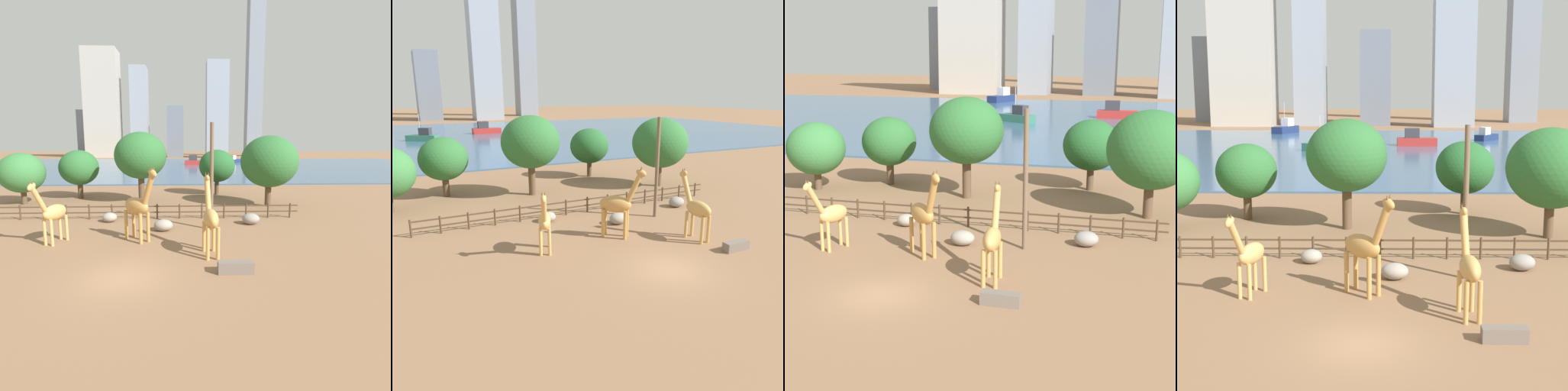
% 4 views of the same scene
% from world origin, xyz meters
% --- Properties ---
extents(ground_plane, '(400.00, 400.00, 0.00)m').
position_xyz_m(ground_plane, '(0.00, 80.00, 0.00)').
color(ground_plane, '#8C6647').
extents(harbor_water, '(180.00, 86.00, 0.20)m').
position_xyz_m(harbor_water, '(0.00, 77.00, 0.10)').
color(harbor_water, '#3D6084').
rests_on(harbor_water, ground).
extents(giraffe_tall, '(1.53, 3.02, 4.33)m').
position_xyz_m(giraffe_tall, '(-5.48, 5.50, 2.06)').
color(giraffe_tall, tan).
rests_on(giraffe_tall, ground).
extents(giraffe_companion, '(0.99, 3.07, 4.76)m').
position_xyz_m(giraffe_companion, '(4.55, 3.10, 2.23)').
color(giraffe_companion, tan).
rests_on(giraffe_companion, ground).
extents(giraffe_young, '(2.78, 2.71, 5.10)m').
position_xyz_m(giraffe_young, '(-0.02, 5.81, 2.39)').
color(giraffe_young, '#C18C47').
rests_on(giraffe_young, ground).
extents(utility_pole, '(0.28, 0.28, 8.00)m').
position_xyz_m(utility_pole, '(5.08, 8.43, 4.00)').
color(utility_pole, brown).
rests_on(utility_pole, ground).
extents(boulder_near_fence, '(1.42, 1.16, 0.87)m').
position_xyz_m(boulder_near_fence, '(1.46, 8.19, 0.43)').
color(boulder_near_fence, gray).
rests_on(boulder_near_fence, ground).
extents(boulder_by_pole, '(1.21, 1.06, 0.80)m').
position_xyz_m(boulder_by_pole, '(-3.22, 11.04, 0.40)').
color(boulder_by_pole, gray).
rests_on(boulder_by_pole, ground).
extents(boulder_small, '(1.41, 1.19, 0.89)m').
position_xyz_m(boulder_small, '(8.44, 9.88, 0.45)').
color(boulder_small, gray).
rests_on(boulder_small, ground).
extents(feeding_trough, '(1.80, 0.60, 0.60)m').
position_xyz_m(feeding_trough, '(5.61, 0.42, 0.30)').
color(feeding_trough, '#72665B').
rests_on(feeding_trough, ground).
extents(enclosure_fence, '(26.12, 0.14, 1.30)m').
position_xyz_m(enclosure_fence, '(-0.14, 12.00, 0.76)').
color(enclosure_fence, '#4C3826').
rests_on(enclosure_fence, ground).
extents(tree_left_large, '(4.59, 4.59, 5.78)m').
position_xyz_m(tree_left_large, '(7.24, 24.86, 3.69)').
color(tree_left_large, brown).
rests_on(tree_left_large, ground).
extents(tree_center_broad, '(5.90, 5.90, 7.34)m').
position_xyz_m(tree_center_broad, '(11.83, 17.19, 4.66)').
color(tree_center_broad, brown).
rests_on(tree_center_broad, ground).
extents(tree_right_tall, '(5.65, 5.65, 7.77)m').
position_xyz_m(tree_right_tall, '(-1.70, 19.59, 5.20)').
color(tree_right_tall, brown).
rests_on(tree_right_tall, ground).
extents(tree_left_small, '(4.58, 4.58, 5.76)m').
position_xyz_m(tree_left_small, '(-9.44, 22.66, 3.68)').
color(tree_left_small, brown).
rests_on(tree_left_small, ground).
extents(tree_right_small, '(4.74, 4.74, 5.55)m').
position_xyz_m(tree_right_small, '(-14.34, 19.16, 3.40)').
color(tree_right_small, brown).
rests_on(tree_right_small, ground).
extents(boat_ferry, '(6.47, 5.00, 5.56)m').
position_xyz_m(boat_ferry, '(-8.61, 71.17, 1.13)').
color(boat_ferry, '#337259').
rests_on(boat_ferry, harbor_water).
extents(boat_tug, '(6.85, 2.61, 2.99)m').
position_xyz_m(boat_tug, '(6.46, 81.05, 1.21)').
color(boat_tug, '#B22D28').
rests_on(boat_tug, harbor_water).
extents(boat_barge, '(5.23, 7.99, 6.77)m').
position_xyz_m(boat_barge, '(-20.76, 111.11, 1.33)').
color(boat_barge, navy).
rests_on(boat_barge, harbor_water).
extents(skyline_tower_needle, '(13.49, 9.76, 25.18)m').
position_xyz_m(skyline_tower_needle, '(-49.06, 163.84, 12.59)').
color(skyline_tower_needle, gray).
rests_on(skyline_tower_needle, ground).
extents(skyline_block_central, '(8.01, 11.42, 43.96)m').
position_xyz_m(skyline_block_central, '(-19.16, 145.31, 21.98)').
color(skyline_block_central, '#939EAD').
rests_on(skyline_block_central, ground).
extents(skyline_tower_short, '(8.20, 13.77, 25.26)m').
position_xyz_m(skyline_tower_short, '(-1.31, 147.08, 12.63)').
color(skyline_tower_short, slate).
rests_on(skyline_tower_short, ground).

